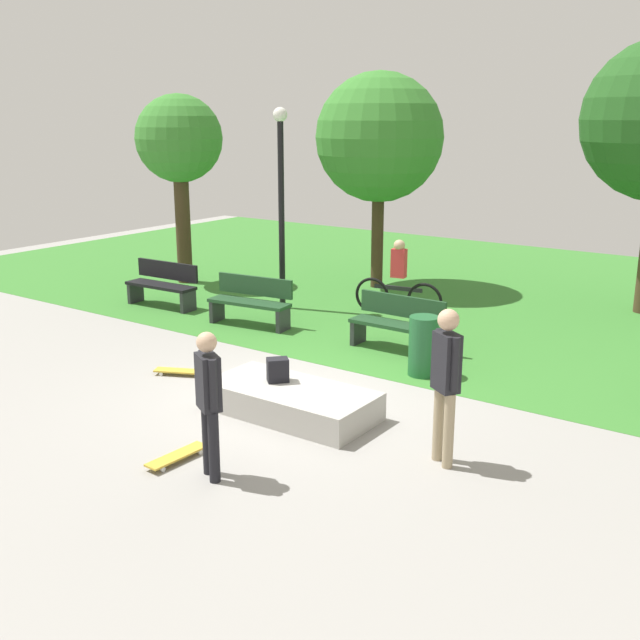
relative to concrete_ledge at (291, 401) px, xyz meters
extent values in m
plane|color=gray|center=(-0.36, 0.52, -0.19)|extent=(28.00, 28.00, 0.00)
cube|color=#387A2D|center=(-0.36, 8.20, -0.18)|extent=(26.60, 12.64, 0.01)
cube|color=#A8A59E|center=(0.00, 0.00, 0.00)|extent=(2.25, 1.09, 0.38)
cube|color=black|center=(-0.28, 0.08, 0.35)|extent=(0.34, 0.34, 0.32)
cylinder|color=black|center=(0.28, -1.87, 0.21)|extent=(0.12, 0.12, 0.80)
cylinder|color=black|center=(0.48, -1.98, 0.21)|extent=(0.12, 0.12, 0.80)
cube|color=black|center=(0.38, -1.92, 0.91)|extent=(0.38, 0.33, 0.60)
cylinder|color=black|center=(0.23, -1.84, 0.94)|extent=(0.09, 0.09, 0.55)
cylinder|color=black|center=(0.53, -2.01, 0.94)|extent=(0.09, 0.09, 0.55)
sphere|color=tan|center=(0.38, -1.92, 1.35)|extent=(0.22, 0.22, 0.22)
cylinder|color=tan|center=(2.37, -0.22, 0.25)|extent=(0.12, 0.12, 0.88)
cylinder|color=tan|center=(2.18, -0.10, 0.25)|extent=(0.12, 0.12, 0.88)
cube|color=black|center=(2.28, -0.16, 1.02)|extent=(0.38, 0.34, 0.66)
cylinder|color=black|center=(2.42, -0.25, 1.05)|extent=(0.09, 0.09, 0.61)
cylinder|color=black|center=(2.13, -0.07, 1.05)|extent=(0.09, 0.09, 0.61)
sphere|color=tan|center=(2.28, -0.16, 1.50)|extent=(0.24, 0.24, 0.24)
cube|color=gold|center=(-0.22, -1.86, -0.12)|extent=(0.24, 0.81, 0.02)
cylinder|color=silver|center=(-0.15, -2.14, -0.16)|extent=(0.03, 0.06, 0.06)
cylinder|color=silver|center=(-0.31, -2.14, -0.16)|extent=(0.03, 0.06, 0.06)
cylinder|color=silver|center=(-0.13, -1.58, -0.16)|extent=(0.03, 0.06, 0.06)
cylinder|color=silver|center=(-0.29, -1.58, -0.16)|extent=(0.03, 0.06, 0.06)
cube|color=gold|center=(-2.31, 0.25, -0.12)|extent=(0.81, 0.52, 0.02)
cylinder|color=silver|center=(-2.53, 0.06, -0.16)|extent=(0.06, 0.05, 0.06)
cylinder|color=silver|center=(-2.60, 0.21, -0.16)|extent=(0.06, 0.05, 0.06)
cylinder|color=silver|center=(-2.02, 0.30, -0.16)|extent=(0.06, 0.05, 0.06)
cylinder|color=silver|center=(-2.09, 0.45, -0.16)|extent=(0.06, 0.05, 0.06)
cube|color=black|center=(-5.65, 3.01, 0.26)|extent=(1.62, 0.51, 0.06)
cube|color=black|center=(-5.66, 3.23, 0.54)|extent=(1.60, 0.13, 0.36)
cube|color=#2D2D33|center=(-4.91, 3.05, 0.04)|extent=(0.10, 0.40, 0.45)
cube|color=#2D2D33|center=(-6.38, 2.98, 0.04)|extent=(0.10, 0.40, 0.45)
cube|color=#1E4223|center=(-0.25, 3.18, 0.26)|extent=(1.60, 0.46, 0.06)
cube|color=#1E4223|center=(-0.25, 3.40, 0.54)|extent=(1.60, 0.08, 0.36)
cube|color=#2D2D33|center=(0.49, 3.17, 0.04)|extent=(0.08, 0.40, 0.45)
cube|color=#2D2D33|center=(-0.98, 3.19, 0.04)|extent=(0.08, 0.40, 0.45)
cube|color=#1E4223|center=(-3.24, 2.95, 0.26)|extent=(1.64, 0.63, 0.06)
cube|color=#1E4223|center=(-3.26, 3.17, 0.54)|extent=(1.60, 0.25, 0.36)
cube|color=#2D2D33|center=(-2.51, 3.04, 0.04)|extent=(0.13, 0.40, 0.45)
cube|color=#2D2D33|center=(-3.97, 2.86, 0.04)|extent=(0.13, 0.40, 0.45)
cylinder|color=#42301E|center=(-6.96, 5.02, 1.17)|extent=(0.34, 0.34, 2.71)
sphere|color=#387F2D|center=(-6.96, 5.02, 3.11)|extent=(1.96, 1.96, 1.96)
cylinder|color=#42301E|center=(-3.02, 7.17, 1.06)|extent=(0.27, 0.27, 2.50)
sphere|color=#387F2D|center=(-3.02, 7.17, 3.15)|extent=(2.80, 2.80, 2.80)
cylinder|color=black|center=(-3.58, 4.40, 1.66)|extent=(0.12, 0.12, 3.70)
sphere|color=silver|center=(-3.58, 4.40, 3.63)|extent=(0.28, 0.28, 0.28)
cylinder|color=#1E592D|center=(0.69, 2.39, 0.27)|extent=(0.45, 0.45, 0.92)
torus|color=black|center=(-0.85, 5.37, 0.14)|extent=(0.72, 0.17, 0.72)
torus|color=black|center=(-1.94, 5.21, 0.14)|extent=(0.72, 0.17, 0.72)
cube|color=black|center=(-1.40, 5.29, 0.34)|extent=(0.98, 0.19, 0.08)
cube|color=red|center=(-1.40, 5.29, 0.84)|extent=(0.30, 0.22, 0.56)
sphere|color=tan|center=(-1.40, 5.29, 1.19)|extent=(0.22, 0.22, 0.22)
camera|label=1|loc=(5.66, -7.35, 3.64)|focal=42.34mm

